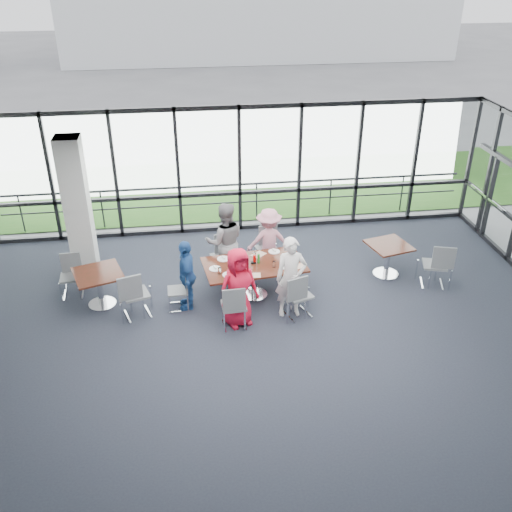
{
  "coord_description": "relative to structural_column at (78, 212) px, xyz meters",
  "views": [
    {
      "loc": [
        -1.38,
        -8.22,
        6.51
      ],
      "look_at": [
        -0.07,
        1.51,
        1.1
      ],
      "focal_mm": 40.0,
      "sensor_mm": 36.0,
      "label": 1
    }
  ],
  "objects": [
    {
      "name": "plate_nr",
      "position": [
        4.21,
        -1.43,
        -0.84
      ],
      "size": [
        0.27,
        0.27,
        0.01
      ],
      "primitive_type": "cylinder",
      "color": "white",
      "rests_on": "main_table"
    },
    {
      "name": "curtain_wall_back",
      "position": [
        3.6,
        2.0,
        0.0
      ],
      "size": [
        12.0,
        0.1,
        3.2
      ],
      "primitive_type": "cube",
      "color": "white",
      "rests_on": "ground"
    },
    {
      "name": "plate_nl",
      "position": [
        2.98,
        -1.56,
        -0.84
      ],
      "size": [
        0.25,
        0.25,
        0.01
      ],
      "primitive_type": "cylinder",
      "color": "white",
      "rests_on": "main_table"
    },
    {
      "name": "guard_rail",
      "position": [
        3.6,
        2.6,
        -1.1
      ],
      "size": [
        12.0,
        0.06,
        0.06
      ],
      "primitive_type": "cylinder",
      "rotation": [
        0.0,
        1.57,
        0.0
      ],
      "color": "#2D2D33",
      "rests_on": "ground"
    },
    {
      "name": "chair_spare_r",
      "position": [
        7.41,
        -1.3,
        -1.1
      ],
      "size": [
        0.6,
        0.6,
        0.99
      ],
      "primitive_type": null,
      "rotation": [
        0.0,
        0.0,
        -0.29
      ],
      "color": "slate",
      "rests_on": "ground"
    },
    {
      "name": "chair_main_nr",
      "position": [
        4.3,
        -2.04,
        -1.12
      ],
      "size": [
        0.6,
        0.6,
        0.96
      ],
      "primitive_type": null,
      "rotation": [
        0.0,
        0.0,
        0.35
      ],
      "color": "slate",
      "rests_on": "ground"
    },
    {
      "name": "tumbler_d",
      "position": [
        2.81,
        -1.48,
        -0.78
      ],
      "size": [
        0.07,
        0.07,
        0.14
      ],
      "primitive_type": "cylinder",
      "color": "white",
      "rests_on": "main_table"
    },
    {
      "name": "chair_spare_la",
      "position": [
        1.14,
        -1.61,
        -1.1
      ],
      "size": [
        0.61,
        0.61,
        0.99
      ],
      "primitive_type": null,
      "rotation": [
        0.0,
        0.0,
        0.31
      ],
      "color": "slate",
      "rests_on": "ground"
    },
    {
      "name": "hangar_main",
      "position": [
        7.6,
        29.0,
        1.4
      ],
      "size": [
        24.0,
        10.0,
        6.0
      ],
      "primitive_type": "cube",
      "color": "silver",
      "rests_on": "ground"
    },
    {
      "name": "side_table_right",
      "position": [
        6.56,
        -0.74,
        -0.97
      ],
      "size": [
        1.01,
        1.01,
        0.75
      ],
      "rotation": [
        0.0,
        0.0,
        0.25
      ],
      "color": "#3A1D10",
      "rests_on": "ground"
    },
    {
      "name": "side_table_left",
      "position": [
        0.4,
        -1.13,
        -0.96
      ],
      "size": [
        1.15,
        1.15,
        0.75
      ],
      "rotation": [
        0.0,
        0.0,
        0.31
      ],
      "color": "#3A1D10",
      "rests_on": "ground"
    },
    {
      "name": "grass_strip",
      "position": [
        3.6,
        5.0,
        -1.59
      ],
      "size": [
        80.0,
        5.0,
        0.01
      ],
      "primitive_type": "cube",
      "color": "#255D1D",
      "rests_on": "ground"
    },
    {
      "name": "menu_b",
      "position": [
        4.39,
        -1.42,
        -0.85
      ],
      "size": [
        0.33,
        0.26,
        0.0
      ],
      "primitive_type": "cube",
      "rotation": [
        0.0,
        0.0,
        0.23
      ],
      "color": "beige",
      "rests_on": "main_table"
    },
    {
      "name": "tumbler_c",
      "position": [
        3.58,
        -0.94,
        -0.79
      ],
      "size": [
        0.06,
        0.06,
        0.13
      ],
      "primitive_type": "cylinder",
      "color": "white",
      "rests_on": "main_table"
    },
    {
      "name": "diner_near_right",
      "position": [
        4.15,
        -1.96,
        -0.76
      ],
      "size": [
        0.61,
        0.45,
        1.67
      ],
      "primitive_type": "imported",
      "rotation": [
        0.0,
        0.0,
        0.0
      ],
      "color": "silver",
      "rests_on": "ground"
    },
    {
      "name": "tumbler_a",
      "position": [
        3.26,
        -1.47,
        -0.78
      ],
      "size": [
        0.07,
        0.07,
        0.14
      ],
      "primitive_type": "cylinder",
      "color": "white",
      "rests_on": "main_table"
    },
    {
      "name": "green_bottle",
      "position": [
        3.63,
        -1.16,
        -0.75
      ],
      "size": [
        0.05,
        0.05,
        0.2
      ],
      "primitive_type": "cylinder",
      "color": "#207B25",
      "rests_on": "main_table"
    },
    {
      "name": "chair_main_fl",
      "position": [
        2.95,
        -0.27,
        -1.15
      ],
      "size": [
        0.54,
        0.54,
        0.91
      ],
      "primitive_type": null,
      "rotation": [
        0.0,
        0.0,
        3.4
      ],
      "color": "slate",
      "rests_on": "ground"
    },
    {
      "name": "main_table",
      "position": [
        3.53,
        -1.19,
        -0.96
      ],
      "size": [
        2.17,
        1.37,
        0.75
      ],
      "rotation": [
        0.0,
        0.0,
        0.12
      ],
      "color": "#3A1D10",
      "rests_on": "ground"
    },
    {
      "name": "diner_end",
      "position": [
        2.16,
        -1.42,
        -0.86
      ],
      "size": [
        0.48,
        0.87,
        1.49
      ],
      "primitive_type": "imported",
      "rotation": [
        0.0,
        0.0,
        -1.57
      ],
      "color": "#204A8D",
      "rests_on": "ground"
    },
    {
      "name": "menu_a",
      "position": [
        3.47,
        -1.64,
        -0.85
      ],
      "size": [
        0.29,
        0.22,
        0.0
      ],
      "primitive_type": "cube",
      "rotation": [
        0.0,
        0.0,
        -0.11
      ],
      "color": "beige",
      "rests_on": "main_table"
    },
    {
      "name": "diner_far_right",
      "position": [
        3.99,
        -0.23,
        -0.84
      ],
      "size": [
        0.98,
        0.51,
        1.51
      ],
      "primitive_type": "imported",
      "rotation": [
        0.0,
        0.0,
        3.14
      ],
      "color": "#D18495",
      "rests_on": "ground"
    },
    {
      "name": "ceiling",
      "position": [
        3.6,
        -3.0,
        1.6
      ],
      "size": [
        12.0,
        10.0,
        0.04
      ],
      "primitive_type": "cube",
      "color": "silver",
      "rests_on": "ground"
    },
    {
      "name": "condiment_caddy",
      "position": [
        3.52,
        -1.16,
        -0.83
      ],
      "size": [
        0.1,
        0.07,
        0.04
      ],
      "primitive_type": "cube",
      "color": "black",
      "rests_on": "main_table"
    },
    {
      "name": "menu_c",
      "position": [
        3.68,
        -0.8,
        -0.85
      ],
      "size": [
        0.37,
        0.36,
        0.0
      ],
      "primitive_type": "cube",
      "rotation": [
        0.0,
        0.0,
        0.71
      ],
      "color": "beige",
      "rests_on": "main_table"
    },
    {
      "name": "chair_main_nl",
      "position": [
        3.01,
        -2.22,
        -1.13
      ],
      "size": [
        0.48,
        0.48,
        0.93
      ],
      "primitive_type": null,
      "rotation": [
        0.0,
        0.0,
        0.05
      ],
      "color": "slate",
      "rests_on": "ground"
    },
    {
      "name": "plate_fr",
      "position": [
        4.03,
        -0.73,
        -0.84
      ],
      "size": [
        0.25,
        0.25,
        0.01
      ],
      "primitive_type": "cylinder",
      "color": "white",
      "rests_on": "main_table"
    },
    {
      "name": "floor",
      "position": [
        3.6,
        -3.0,
        -1.61
      ],
      "size": [
        12.0,
        10.0,
        0.02
      ],
      "primitive_type": "cube",
      "color": "#222531",
      "rests_on": "ground"
    },
    {
      "name": "chair_main_fr",
      "position": [
        3.98,
        -0.08,
        -1.13
      ],
      "size": [
        0.55,
        0.55,
        0.95
      ],
      "primitive_type": null,
      "rotation": [
        0.0,
        0.0,
        3.37
      ],
      "color": "slate",
      "rests_on": "ground"
    },
    {
      "name": "diner_near_left",
      "position": [
        3.11,
        -2.13,
        -0.79
      ],
      "size": [
        0.92,
        0.76,
        1.61
      ],
      "primitive_type": "imported",
      "rotation": [
        0.0,
        0.0,
        0.36
      ],
      "color": "red",
      "rests_on": "ground"
    },
    {
      "name": "exit_door",
      "position": [
        9.6,
        0.75,
        -0.55
      ],
      "size": [
        0.12,
        1.6,
        2.1
      ],
      "primitive_type": "cube",
      "color": "black",
      "rests_on": "ground"
    },
    {
      "name": "apron",
      "position": [
        3.6,
        7.0,
        -1.62
      ],
      "size": [
        80.0,
        70.0,
        0.02
      ],
      "primitive_type": "cube",
      "color": "slate",
      "rests_on": "ground"
    },
    {
      "name": "plate_fl",
      "position": [
        2.93,
        -0.9,
        -0.84
      ],
      "size": [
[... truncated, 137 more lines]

